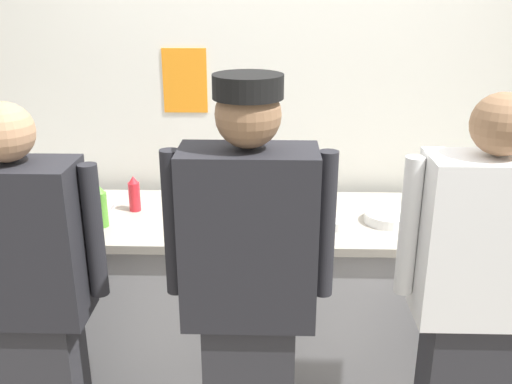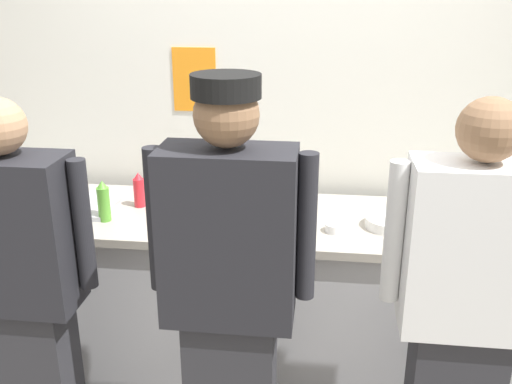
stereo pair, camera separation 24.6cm
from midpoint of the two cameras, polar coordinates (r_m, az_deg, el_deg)
wall_back at (r=3.15m, az=-0.74°, el=9.38°), size 4.96×0.11×2.78m
prep_counter at (r=3.02m, az=-1.04°, el=-10.25°), size 3.16×0.72×0.89m
chef_near_left at (r=2.42m, az=-24.31°, el=-9.68°), size 0.59×0.24×1.60m
chef_center at (r=2.13m, az=-4.07°, el=-10.03°), size 0.61×0.24×1.70m
chef_far_right at (r=2.28m, az=18.14°, el=-10.07°), size 0.60×0.24×1.64m
plate_stack_front at (r=2.80m, az=10.60°, el=-2.53°), size 0.23×0.23×0.05m
plate_stack_rear at (r=2.89m, az=20.67°, el=-2.49°), size 0.22×0.22×0.07m
mixing_bowl_steel at (r=2.77m, az=-5.42°, el=-1.67°), size 0.38×0.38×0.12m
sheet_tray at (r=3.04m, az=-20.36°, el=-1.88°), size 0.42×0.37×0.02m
squeeze_bottle_secondary at (r=2.96m, az=-14.34°, el=-0.25°), size 0.06×0.06×0.18m
squeeze_bottle_spare at (r=2.81m, az=-17.58°, el=-1.47°), size 0.06×0.06×0.20m
ramekin_yellow_sauce at (r=3.09m, az=19.86°, el=-1.31°), size 0.08×0.08×0.04m
ramekin_green_sauce at (r=2.69m, az=5.42°, el=-3.26°), size 0.09×0.09×0.04m
deli_cup at (r=3.05m, az=-8.74°, el=-0.03°), size 0.09×0.09×0.09m
chefs_knife at (r=3.09m, az=-22.25°, el=-1.87°), size 0.27×0.03×0.02m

